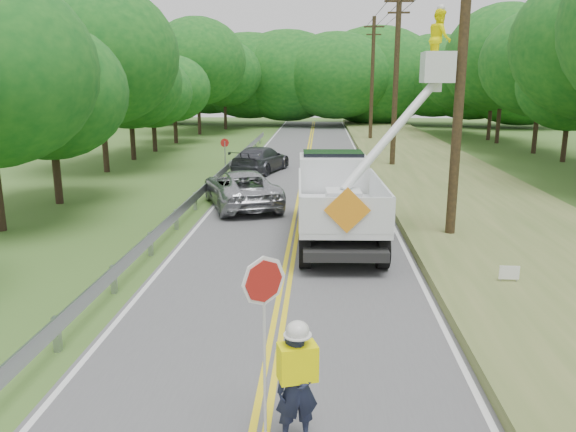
{
  "coord_description": "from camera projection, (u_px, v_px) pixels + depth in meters",
  "views": [
    {
      "loc": [
        0.84,
        -8.52,
        5.03
      ],
      "look_at": [
        0.0,
        6.0,
        1.5
      ],
      "focal_mm": 34.99,
      "sensor_mm": 36.0,
      "label": 1
    }
  ],
  "objects": [
    {
      "name": "bucket_truck",
      "position": [
        342.0,
        187.0,
        18.57
      ],
      "size": [
        4.68,
        7.34,
        7.03
      ],
      "color": "black",
      "rests_on": "road"
    },
    {
      "name": "yard_sign",
      "position": [
        509.0,
        274.0,
        13.5
      ],
      "size": [
        0.48,
        0.04,
        0.69
      ],
      "color": "white",
      "rests_on": "ground"
    },
    {
      "name": "road",
      "position": [
        299.0,
        205.0,
        23.08
      ],
      "size": [
        7.2,
        96.0,
        0.03
      ],
      "color": "#545456",
      "rests_on": "ground"
    },
    {
      "name": "suv_darkgrey",
      "position": [
        261.0,
        159.0,
        31.26
      ],
      "size": [
        3.28,
        5.28,
        1.43
      ],
      "primitive_type": "imported",
      "rotation": [
        0.0,
        0.0,
        2.86
      ],
      "color": "#3C3D45",
      "rests_on": "road"
    },
    {
      "name": "suv_silver",
      "position": [
        241.0,
        188.0,
        22.72
      ],
      "size": [
        4.11,
        5.87,
        1.49
      ],
      "primitive_type": "imported",
      "rotation": [
        0.0,
        0.0,
        3.48
      ],
      "color": "#A2A4AA",
      "rests_on": "road"
    },
    {
      "name": "utility_poles",
      "position": [
        417.0,
        74.0,
        24.48
      ],
      "size": [
        1.6,
        43.3,
        10.0
      ],
      "color": "black",
      "rests_on": "ground"
    },
    {
      "name": "tall_grass_verge",
      "position": [
        475.0,
        204.0,
        22.65
      ],
      "size": [
        7.0,
        96.0,
        0.3
      ],
      "primitive_type": "cube",
      "color": "#4D622E",
      "rests_on": "ground"
    },
    {
      "name": "flagger",
      "position": [
        296.0,
        378.0,
        7.75
      ],
      "size": [
        1.07,
        0.61,
        2.79
      ],
      "color": "#191E33",
      "rests_on": "road"
    },
    {
      "name": "ground",
      "position": [
        268.0,
        385.0,
        9.5
      ],
      "size": [
        140.0,
        140.0,
        0.0
      ],
      "primitive_type": "plane",
      "color": "#3B5620",
      "rests_on": "ground"
    },
    {
      "name": "stop_sign_permanent",
      "position": [
        225.0,
        153.0,
        28.65
      ],
      "size": [
        0.42,
        0.23,
        2.16
      ],
      "color": "#969A9E",
      "rests_on": "ground"
    },
    {
      "name": "treeline_left",
      "position": [
        153.0,
        71.0,
        37.7
      ],
      "size": [
        10.14,
        55.35,
        10.73
      ],
      "color": "#332319",
      "rests_on": "ground"
    },
    {
      "name": "guardrail",
      "position": [
        207.0,
        187.0,
        24.05
      ],
      "size": [
        0.18,
        48.0,
        0.77
      ],
      "color": "#969A9E",
      "rests_on": "ground"
    },
    {
      "name": "treeline_horizon",
      "position": [
        327.0,
        76.0,
        62.71
      ],
      "size": [
        56.13,
        14.51,
        11.11
      ],
      "color": "#104D18",
      "rests_on": "ground"
    }
  ]
}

